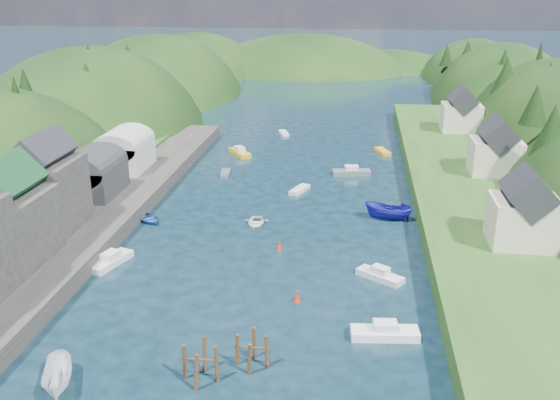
# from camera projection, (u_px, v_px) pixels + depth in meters

# --- Properties ---
(ground) EXTENTS (600.00, 600.00, 0.00)m
(ground) POSITION_uv_depth(u_px,v_px,m) (298.00, 177.00, 97.41)
(ground) COLOR black
(ground) RESTS_ON ground
(hillside_left) EXTENTS (44.00, 245.56, 52.00)m
(hillside_left) POSITION_uv_depth(u_px,v_px,m) (93.00, 170.00, 128.80)
(hillside_left) COLOR black
(hillside_left) RESTS_ON ground
(hillside_right) EXTENTS (36.00, 245.56, 48.00)m
(hillside_right) POSITION_uv_depth(u_px,v_px,m) (547.00, 184.00, 117.93)
(hillside_right) COLOR black
(hillside_right) RESTS_ON ground
(far_hills) EXTENTS (103.00, 68.00, 44.00)m
(far_hills) POSITION_uv_depth(u_px,v_px,m) (336.00, 100.00, 216.74)
(far_hills) COLOR black
(far_hills) RESTS_ON ground
(hill_trees) EXTENTS (92.29, 153.84, 12.57)m
(hill_trees) POSITION_uv_depth(u_px,v_px,m) (308.00, 91.00, 106.42)
(hill_trees) COLOR black
(hill_trees) RESTS_ON ground
(quay_left) EXTENTS (12.00, 110.00, 2.00)m
(quay_left) POSITION_uv_depth(u_px,v_px,m) (65.00, 239.00, 71.89)
(quay_left) COLOR #2D2B28
(quay_left) RESTS_ON ground
(terrace_left_grass) EXTENTS (12.00, 110.00, 2.50)m
(terrace_left_grass) POSITION_uv_depth(u_px,v_px,m) (8.00, 234.00, 72.64)
(terrace_left_grass) COLOR #234719
(terrace_left_grass) RESTS_ON ground
(boat_sheds) EXTENTS (7.00, 21.00, 7.50)m
(boat_sheds) POSITION_uv_depth(u_px,v_px,m) (108.00, 158.00, 88.44)
(boat_sheds) COLOR #2D2D30
(boat_sheds) RESTS_ON quay_left
(terrace_right) EXTENTS (16.00, 120.00, 2.40)m
(terrace_right) POSITION_uv_depth(u_px,v_px,m) (473.00, 198.00, 84.71)
(terrace_right) COLOR #234719
(terrace_right) RESTS_ON ground
(right_bank_cottages) EXTENTS (9.00, 59.24, 8.41)m
(right_bank_cottages) POSITION_uv_depth(u_px,v_px,m) (488.00, 150.00, 90.57)
(right_bank_cottages) COLOR beige
(right_bank_cottages) RESTS_ON terrace_right
(piling_cluster_near) EXTENTS (3.05, 2.86, 3.66)m
(piling_cluster_near) POSITION_uv_depth(u_px,v_px,m) (201.00, 366.00, 47.91)
(piling_cluster_near) COLOR #382314
(piling_cluster_near) RESTS_ON ground
(piling_cluster_far) EXTENTS (2.86, 2.70, 3.42)m
(piling_cluster_far) POSITION_uv_depth(u_px,v_px,m) (252.00, 353.00, 49.72)
(piling_cluster_far) COLOR #382314
(piling_cluster_far) RESTS_ON ground
(channel_buoy_near) EXTENTS (0.70, 0.70, 1.10)m
(channel_buoy_near) POSITION_uv_depth(u_px,v_px,m) (297.00, 297.00, 59.88)
(channel_buoy_near) COLOR red
(channel_buoy_near) RESTS_ON ground
(channel_buoy_far) EXTENTS (0.70, 0.70, 1.10)m
(channel_buoy_far) POSITION_uv_depth(u_px,v_px,m) (279.00, 246.00, 71.16)
(channel_buoy_far) COLOR red
(channel_buoy_far) RESTS_ON ground
(moored_boats) EXTENTS (36.19, 99.39, 2.35)m
(moored_boats) POSITION_uv_depth(u_px,v_px,m) (276.00, 235.00, 73.84)
(moored_boats) COLOR #1E1C9B
(moored_boats) RESTS_ON ground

